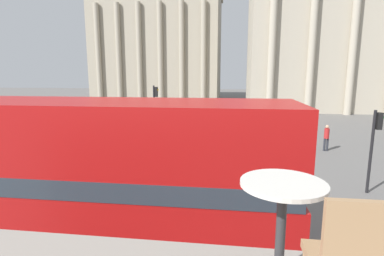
# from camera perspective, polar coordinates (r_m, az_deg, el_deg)

# --- Properties ---
(double_decker_bus) EXTENTS (10.34, 2.73, 4.35)m
(double_decker_bus) POSITION_cam_1_polar(r_m,az_deg,el_deg) (8.21, -19.05, -8.71)
(double_decker_bus) COLOR black
(double_decker_bus) RESTS_ON ground_plane
(cafe_dining_table) EXTENTS (0.60, 0.60, 0.73)m
(cafe_dining_table) POSITION_cam_1_polar(r_m,az_deg,el_deg) (2.29, 16.75, -14.40)
(cafe_dining_table) COLOR #2D2D30
(cafe_dining_table) RESTS_ON cafe_floor_slab
(plaza_building_left) EXTENTS (23.52, 17.01, 20.26)m
(plaza_building_left) POSITION_cam_1_polar(r_m,az_deg,el_deg) (60.87, -5.99, 15.02)
(plaza_building_left) COLOR #A39984
(plaza_building_left) RESTS_ON ground_plane
(plaza_building_right) EXTENTS (24.32, 13.40, 19.00)m
(plaza_building_right) POSITION_cam_1_polar(r_m,az_deg,el_deg) (48.07, 25.67, 14.64)
(plaza_building_right) COLOR #B2A893
(plaza_building_right) RESTS_ON ground_plane
(traffic_light_near) EXTENTS (0.42, 0.24, 3.55)m
(traffic_light_near) POSITION_cam_1_polar(r_m,az_deg,el_deg) (14.49, 31.42, -1.87)
(traffic_light_near) COLOR black
(traffic_light_near) RESTS_ON ground_plane
(traffic_light_mid) EXTENTS (0.42, 0.24, 4.20)m
(traffic_light_mid) POSITION_cam_1_polar(r_m,az_deg,el_deg) (21.62, -7.05, 4.13)
(traffic_light_mid) COLOR black
(traffic_light_mid) RESTS_ON ground_plane
(pedestrian_blue) EXTENTS (0.32, 0.32, 1.63)m
(pedestrian_blue) POSITION_cam_1_polar(r_m,az_deg,el_deg) (28.11, -6.81, 1.86)
(pedestrian_blue) COLOR #282B33
(pedestrian_blue) RESTS_ON ground_plane
(pedestrian_red) EXTENTS (0.32, 0.32, 1.73)m
(pedestrian_red) POSITION_cam_1_polar(r_m,az_deg,el_deg) (21.49, 24.25, -1.40)
(pedestrian_red) COLOR #282B33
(pedestrian_red) RESTS_ON ground_plane
(pedestrian_yellow) EXTENTS (0.32, 0.32, 1.74)m
(pedestrian_yellow) POSITION_cam_1_polar(r_m,az_deg,el_deg) (26.75, 12.29, 1.43)
(pedestrian_yellow) COLOR #282B33
(pedestrian_yellow) RESTS_ON ground_plane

